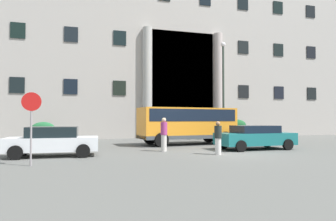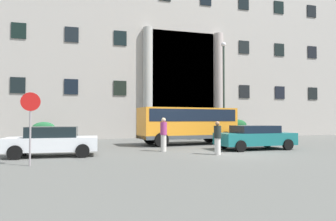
{
  "view_description": "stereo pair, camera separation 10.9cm",
  "coord_description": "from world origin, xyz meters",
  "px_view_note": "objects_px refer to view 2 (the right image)",
  "views": [
    {
      "loc": [
        -7.23,
        -13.67,
        1.74
      ],
      "look_at": [
        -1.97,
        4.79,
        2.31
      ],
      "focal_mm": 31.46,
      "sensor_mm": 36.0,
      "label": 1
    },
    {
      "loc": [
        -7.12,
        -13.7,
        1.74
      ],
      "look_at": [
        -1.97,
        4.79,
        2.31
      ],
      "focal_mm": 31.46,
      "sensor_mm": 36.0,
      "label": 2
    }
  ],
  "objects_px": {
    "hedge_planter_entrance_right": "(238,129)",
    "motorcycle_near_kerb": "(240,139)",
    "pedestrian_woman_with_bag": "(164,134)",
    "parked_hatchback_near": "(52,141)",
    "bus_stop_sign": "(233,121)",
    "stop_sign_side_street": "(30,114)",
    "pedestrian_child_trailing": "(218,138)",
    "lamppost_plaza_centre": "(224,83)",
    "hedge_planter_far_west": "(44,132)",
    "hedge_planter_east": "(201,132)",
    "orange_minibus": "(187,122)",
    "parked_sedan_far": "(255,137)"
  },
  "relations": [
    {
      "from": "hedge_planter_east",
      "to": "pedestrian_woman_with_bag",
      "type": "relative_size",
      "value": 1.18
    },
    {
      "from": "hedge_planter_east",
      "to": "hedge_planter_far_west",
      "type": "relative_size",
      "value": 1.2
    },
    {
      "from": "lamppost_plaza_centre",
      "to": "hedge_planter_far_west",
      "type": "bearing_deg",
      "value": 172.82
    },
    {
      "from": "parked_sedan_far",
      "to": "lamppost_plaza_centre",
      "type": "height_order",
      "value": "lamppost_plaza_centre"
    },
    {
      "from": "lamppost_plaza_centre",
      "to": "orange_minibus",
      "type": "bearing_deg",
      "value": -143.75
    },
    {
      "from": "stop_sign_side_street",
      "to": "pedestrian_child_trailing",
      "type": "relative_size",
      "value": 1.68
    },
    {
      "from": "hedge_planter_entrance_right",
      "to": "motorcycle_near_kerb",
      "type": "relative_size",
      "value": 0.84
    },
    {
      "from": "parked_hatchback_near",
      "to": "lamppost_plaza_centre",
      "type": "relative_size",
      "value": 0.5
    },
    {
      "from": "hedge_planter_east",
      "to": "motorcycle_near_kerb",
      "type": "bearing_deg",
      "value": -92.86
    },
    {
      "from": "bus_stop_sign",
      "to": "motorcycle_near_kerb",
      "type": "bearing_deg",
      "value": -113.51
    },
    {
      "from": "pedestrian_woman_with_bag",
      "to": "lamppost_plaza_centre",
      "type": "height_order",
      "value": "lamppost_plaza_centre"
    },
    {
      "from": "pedestrian_woman_with_bag",
      "to": "parked_sedan_far",
      "type": "bearing_deg",
      "value": -145.36
    },
    {
      "from": "hedge_planter_east",
      "to": "motorcycle_near_kerb",
      "type": "relative_size",
      "value": 1.03
    },
    {
      "from": "lamppost_plaza_centre",
      "to": "hedge_planter_entrance_right",
      "type": "bearing_deg",
      "value": 40.21
    },
    {
      "from": "pedestrian_woman_with_bag",
      "to": "parked_hatchback_near",
      "type": "bearing_deg",
      "value": 45.41
    },
    {
      "from": "orange_minibus",
      "to": "parked_sedan_far",
      "type": "relative_size",
      "value": 1.51
    },
    {
      "from": "hedge_planter_entrance_right",
      "to": "motorcycle_near_kerb",
      "type": "height_order",
      "value": "hedge_planter_entrance_right"
    },
    {
      "from": "pedestrian_woman_with_bag",
      "to": "lamppost_plaza_centre",
      "type": "bearing_deg",
      "value": -96.59
    },
    {
      "from": "hedge_planter_far_west",
      "to": "lamppost_plaza_centre",
      "type": "bearing_deg",
      "value": -7.18
    },
    {
      "from": "stop_sign_side_street",
      "to": "pedestrian_child_trailing",
      "type": "distance_m",
      "value": 8.42
    },
    {
      "from": "parked_sedan_far",
      "to": "pedestrian_woman_with_bag",
      "type": "xyz_separation_m",
      "value": [
        -5.35,
        0.39,
        0.21
      ]
    },
    {
      "from": "bus_stop_sign",
      "to": "hedge_planter_entrance_right",
      "type": "xyz_separation_m",
      "value": [
        2.37,
        3.48,
        -0.75
      ]
    },
    {
      "from": "hedge_planter_east",
      "to": "parked_sedan_far",
      "type": "relative_size",
      "value": 0.48
    },
    {
      "from": "hedge_planter_far_west",
      "to": "parked_sedan_far",
      "type": "height_order",
      "value": "hedge_planter_far_west"
    },
    {
      "from": "hedge_planter_entrance_right",
      "to": "orange_minibus",
      "type": "bearing_deg",
      "value": -142.24
    },
    {
      "from": "parked_hatchback_near",
      "to": "stop_sign_side_street",
      "type": "relative_size",
      "value": 1.51
    },
    {
      "from": "motorcycle_near_kerb",
      "to": "stop_sign_side_street",
      "type": "bearing_deg",
      "value": -164.64
    },
    {
      "from": "bus_stop_sign",
      "to": "orange_minibus",
      "type": "bearing_deg",
      "value": -157.72
    },
    {
      "from": "hedge_planter_east",
      "to": "hedge_planter_entrance_right",
      "type": "relative_size",
      "value": 1.23
    },
    {
      "from": "hedge_planter_far_west",
      "to": "motorcycle_near_kerb",
      "type": "bearing_deg",
      "value": -30.88
    },
    {
      "from": "parked_hatchback_near",
      "to": "pedestrian_child_trailing",
      "type": "height_order",
      "value": "pedestrian_child_trailing"
    },
    {
      "from": "pedestrian_child_trailing",
      "to": "lamppost_plaza_centre",
      "type": "bearing_deg",
      "value": 91.23
    },
    {
      "from": "orange_minibus",
      "to": "hedge_planter_east",
      "type": "relative_size",
      "value": 3.18
    },
    {
      "from": "hedge_planter_far_west",
      "to": "lamppost_plaza_centre",
      "type": "relative_size",
      "value": 0.22
    },
    {
      "from": "stop_sign_side_street",
      "to": "pedestrian_woman_with_bag",
      "type": "relative_size",
      "value": 1.51
    },
    {
      "from": "motorcycle_near_kerb",
      "to": "lamppost_plaza_centre",
      "type": "distance_m",
      "value": 7.32
    },
    {
      "from": "bus_stop_sign",
      "to": "stop_sign_side_street",
      "type": "relative_size",
      "value": 0.92
    },
    {
      "from": "parked_sedan_far",
      "to": "lamppost_plaza_centre",
      "type": "relative_size",
      "value": 0.55
    },
    {
      "from": "parked_sedan_far",
      "to": "stop_sign_side_street",
      "type": "relative_size",
      "value": 1.64
    },
    {
      "from": "hedge_planter_entrance_right",
      "to": "pedestrian_woman_with_bag",
      "type": "distance_m",
      "value": 13.19
    },
    {
      "from": "pedestrian_child_trailing",
      "to": "lamppost_plaza_centre",
      "type": "distance_m",
      "value": 11.04
    },
    {
      "from": "hedge_planter_entrance_right",
      "to": "parked_sedan_far",
      "type": "xyz_separation_m",
      "value": [
        -4.21,
        -9.47,
        -0.11
      ]
    },
    {
      "from": "hedge_planter_entrance_right",
      "to": "parked_hatchback_near",
      "type": "bearing_deg",
      "value": -147.24
    },
    {
      "from": "hedge_planter_east",
      "to": "hedge_planter_far_west",
      "type": "bearing_deg",
      "value": 179.93
    },
    {
      "from": "stop_sign_side_street",
      "to": "pedestrian_child_trailing",
      "type": "bearing_deg",
      "value": 9.04
    },
    {
      "from": "hedge_planter_east",
      "to": "parked_sedan_far",
      "type": "bearing_deg",
      "value": -92.05
    },
    {
      "from": "pedestrian_child_trailing",
      "to": "lamppost_plaza_centre",
      "type": "height_order",
      "value": "lamppost_plaza_centre"
    },
    {
      "from": "bus_stop_sign",
      "to": "motorcycle_near_kerb",
      "type": "xyz_separation_m",
      "value": [
        -1.88,
        -4.32,
        -1.12
      ]
    },
    {
      "from": "motorcycle_near_kerb",
      "to": "bus_stop_sign",
      "type": "bearing_deg",
      "value": 59.25
    },
    {
      "from": "stop_sign_side_street",
      "to": "lamppost_plaza_centre",
      "type": "height_order",
      "value": "lamppost_plaza_centre"
    }
  ]
}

